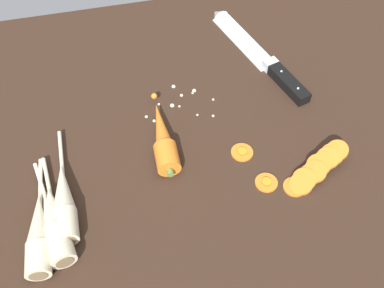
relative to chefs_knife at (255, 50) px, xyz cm
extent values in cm
cube|color=#332116|center=(-19.46, -20.73, -2.65)|extent=(120.00, 90.00, 4.00)
cube|color=silver|center=(-1.17, 4.05, -0.40)|extent=(9.78, 20.44, 0.50)
cone|color=silver|center=(-4.28, 14.81, -0.40)|extent=(4.64, 3.98, 3.96)
cube|color=silver|center=(1.61, -5.56, 0.45)|extent=(3.38, 2.74, 2.20)
cube|color=black|center=(3.41, -11.80, 0.45)|extent=(5.74, 11.34, 2.20)
sphere|color=silver|center=(2.63, -9.11, 1.55)|extent=(0.50, 0.50, 0.50)
sphere|color=silver|center=(4.19, -14.49, 1.55)|extent=(0.50, 0.50, 0.50)
cylinder|color=orange|center=(-24.54, -25.12, 1.45)|extent=(4.36, 5.51, 4.20)
cone|color=orange|center=(-24.34, -18.66, 1.45)|extent=(4.39, 13.04, 3.99)
sphere|color=orange|center=(-24.07, -9.87, 1.45)|extent=(1.20, 1.20, 1.20)
cylinder|color=#5B7F3D|center=(-24.64, -28.41, 1.45)|extent=(1.23, 1.04, 1.20)
cylinder|color=beige|center=(-44.15, -36.75, 1.35)|extent=(4.48, 4.99, 4.00)
cone|color=beige|center=(-44.85, -30.43, 1.35)|extent=(4.68, 8.51, 3.80)
cylinder|color=beige|center=(-45.58, -23.95, 0.45)|extent=(1.67, 8.83, 0.70)
cylinder|color=#7A6647|center=(-43.89, -39.02, 1.35)|extent=(2.82, 0.61, 2.80)
cylinder|color=beige|center=(-47.28, -39.31, 1.35)|extent=(4.19, 5.34, 4.00)
cone|color=beige|center=(-47.02, -32.09, 1.35)|extent=(4.14, 9.37, 3.80)
cylinder|color=beige|center=(-46.74, -24.70, 0.45)|extent=(1.07, 10.01, 0.70)
cylinder|color=#7A6647|center=(-47.38, -41.90, 1.35)|extent=(2.81, 0.40, 2.80)
cylinder|color=beige|center=(-42.88, -34.50, 1.35)|extent=(4.01, 5.43, 4.00)
cone|color=beige|center=(-42.89, -26.96, 1.35)|extent=(3.82, 9.65, 3.80)
cylinder|color=beige|center=(-42.91, -19.24, 0.45)|extent=(0.72, 10.43, 0.70)
cylinder|color=#7A6647|center=(-42.87, -37.21, 1.35)|extent=(2.80, 0.31, 2.80)
cylinder|color=beige|center=(-43.91, -38.28, 1.35)|extent=(4.88, 5.53, 4.00)
cone|color=beige|center=(-45.25, -31.71, 1.35)|extent=(5.44, 9.17, 3.80)
cylinder|color=beige|center=(-46.62, -24.98, 0.45)|extent=(2.54, 9.24, 0.70)
cylinder|color=#7A6647|center=(-43.42, -40.65, 1.35)|extent=(2.80, 0.85, 2.80)
cylinder|color=orange|center=(-4.05, -34.97, -0.30)|extent=(4.01, 4.01, 0.70)
cylinder|color=orange|center=(-2.93, -34.92, -0.06)|extent=(4.26, 4.14, 2.27)
cylinder|color=orange|center=(-2.13, -34.30, 0.19)|extent=(4.37, 4.22, 2.58)
cylinder|color=orange|center=(-0.93, -33.78, 0.43)|extent=(3.98, 3.86, 2.16)
cylinder|color=orange|center=(0.06, -33.47, 0.68)|extent=(4.30, 4.17, 2.42)
cylinder|color=orange|center=(1.12, -32.47, 0.92)|extent=(4.34, 4.22, 2.26)
cylinder|color=orange|center=(2.07, -32.13, 1.17)|extent=(3.98, 3.85, 2.22)
cylinder|color=orange|center=(3.14, -31.70, 1.41)|extent=(4.28, 4.12, 2.75)
cylinder|color=orange|center=(4.06, -31.29, 1.66)|extent=(4.26, 4.14, 2.27)
cylinder|color=orange|center=(5.18, -30.82, 1.90)|extent=(4.06, 3.90, 2.53)
cylinder|color=orange|center=(-10.73, -25.73, -0.30)|extent=(4.09, 4.09, 0.70)
cylinder|color=orange|center=(-10.73, -25.73, -0.03)|extent=(1.72, 1.72, 0.16)
cylinder|color=orange|center=(-8.54, -33.02, -0.30)|extent=(3.98, 3.98, 0.70)
cylinder|color=orange|center=(-8.54, -33.02, -0.03)|extent=(1.67, 1.67, 0.16)
sphere|color=beige|center=(-16.50, -14.83, -0.41)|extent=(0.48, 0.48, 0.48)
sphere|color=beige|center=(-16.06, -8.87, -0.41)|extent=(0.49, 0.49, 0.49)
sphere|color=beige|center=(-19.35, -6.16, -0.24)|extent=(0.82, 0.82, 0.82)
sphere|color=beige|center=(-26.32, -13.01, -0.34)|extent=(0.62, 0.62, 0.62)
sphere|color=beige|center=(-18.40, -8.98, -0.32)|extent=(0.66, 0.66, 0.66)
sphere|color=beige|center=(-23.31, -10.34, -0.37)|extent=(0.56, 0.56, 0.56)
sphere|color=beige|center=(-12.44, -11.59, -0.39)|extent=(0.53, 0.53, 0.53)
sphere|color=beige|center=(-15.59, -8.29, -0.23)|extent=(0.84, 0.84, 0.84)
sphere|color=beige|center=(-19.01, -11.82, -0.40)|extent=(0.51, 0.51, 0.51)
sphere|color=beige|center=(-20.81, -11.28, -0.20)|extent=(0.89, 0.89, 0.89)
sphere|color=beige|center=(-25.01, -14.42, -0.33)|extent=(0.64, 0.64, 0.64)
sphere|color=beige|center=(-13.57, -15.79, -0.38)|extent=(0.55, 0.55, 0.55)
camera|label=1|loc=(-31.23, -72.66, 67.22)|focal=43.11mm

